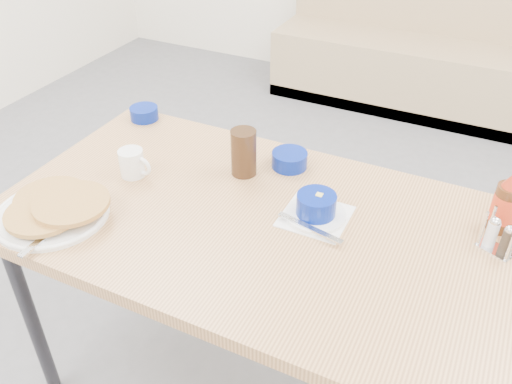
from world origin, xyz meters
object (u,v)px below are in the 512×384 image
at_px(condiment_caddy, 499,238).
at_px(coffee_mug, 133,163).
at_px(booth_bench, 422,53).
at_px(pancake_plate, 54,209).
at_px(syrup_bottle, 506,205).
at_px(amber_tumbler, 244,153).
at_px(creamer_bowl, 144,113).
at_px(dining_table, 251,233).
at_px(butter_bowl, 290,160).
at_px(grits_setting, 316,208).

bearing_deg(condiment_caddy, coffee_mug, -148.66).
relative_size(booth_bench, pancake_plate, 5.75).
height_order(coffee_mug, syrup_bottle, syrup_bottle).
distance_m(coffee_mug, amber_tumbler, 0.34).
bearing_deg(creamer_bowl, amber_tumbler, -18.13).
xyz_separation_m(booth_bench, amber_tumbler, (-0.12, -2.35, 0.48)).
distance_m(dining_table, butter_bowl, 0.29).
relative_size(creamer_bowl, syrup_bottle, 0.55).
distance_m(condiment_caddy, syrup_bottle, 0.10).
relative_size(dining_table, amber_tumbler, 9.61).
height_order(dining_table, creamer_bowl, creamer_bowl).
distance_m(pancake_plate, syrup_bottle, 1.20).
bearing_deg(syrup_bottle, butter_bowl, 176.71).
height_order(amber_tumbler, syrup_bottle, syrup_bottle).
bearing_deg(creamer_bowl, condiment_caddy, -9.04).
xyz_separation_m(booth_bench, condiment_caddy, (0.62, -2.39, 0.45)).
height_order(coffee_mug, creamer_bowl, coffee_mug).
relative_size(butter_bowl, syrup_bottle, 0.61).
height_order(creamer_bowl, butter_bowl, butter_bowl).
xyz_separation_m(creamer_bowl, condiment_caddy, (1.22, -0.19, 0.02)).
bearing_deg(booth_bench, condiment_caddy, -75.46).
bearing_deg(syrup_bottle, amber_tumbler, -175.36).
height_order(dining_table, coffee_mug, coffee_mug).
height_order(pancake_plate, syrup_bottle, syrup_bottle).
distance_m(grits_setting, butter_bowl, 0.26).
distance_m(coffee_mug, condiment_caddy, 1.04).
distance_m(dining_table, amber_tumbler, 0.25).
relative_size(coffee_mug, grits_setting, 0.56).
distance_m(coffee_mug, creamer_bowl, 0.37).
bearing_deg(pancake_plate, condiment_caddy, 19.11).
bearing_deg(amber_tumbler, dining_table, -57.50).
xyz_separation_m(butter_bowl, syrup_bottle, (0.62, -0.04, 0.05)).
relative_size(grits_setting, syrup_bottle, 1.09).
xyz_separation_m(coffee_mug, amber_tumbler, (0.30, 0.16, 0.03)).
height_order(dining_table, syrup_bottle, syrup_bottle).
relative_size(coffee_mug, amber_tumbler, 0.75).
bearing_deg(butter_bowl, booth_bench, 89.87).
distance_m(booth_bench, grits_setting, 2.51).
bearing_deg(pancake_plate, syrup_bottle, 23.45).
bearing_deg(butter_bowl, pancake_plate, -133.04).
relative_size(butter_bowl, condiment_caddy, 1.03).
relative_size(butter_bowl, amber_tumbler, 0.76).
relative_size(booth_bench, creamer_bowl, 18.96).
height_order(booth_bench, creamer_bowl, booth_bench).
height_order(dining_table, amber_tumbler, amber_tumbler).
bearing_deg(pancake_plate, coffee_mug, 74.28).
relative_size(pancake_plate, coffee_mug, 3.01).
height_order(coffee_mug, grits_setting, coffee_mug).
bearing_deg(creamer_bowl, butter_bowl, -6.06).
bearing_deg(dining_table, grits_setting, 23.86).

